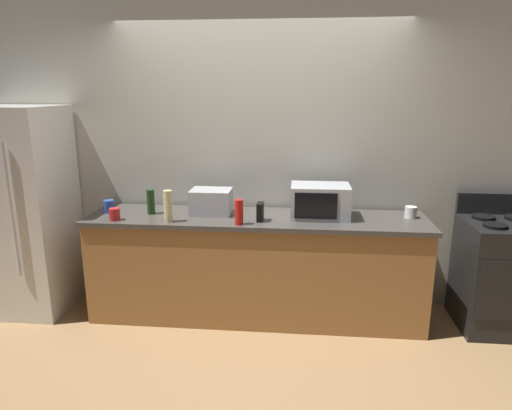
# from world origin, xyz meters

# --- Properties ---
(ground_plane) EXTENTS (8.00, 8.00, 0.00)m
(ground_plane) POSITION_xyz_m (0.00, 0.00, 0.00)
(ground_plane) COLOR #A87F51
(back_wall) EXTENTS (6.40, 0.10, 2.70)m
(back_wall) POSITION_xyz_m (0.00, 0.81, 1.35)
(back_wall) COLOR beige
(back_wall) RESTS_ON ground_plane
(counter_run) EXTENTS (2.84, 0.64, 0.90)m
(counter_run) POSITION_xyz_m (0.00, 0.40, 0.45)
(counter_run) COLOR #9E6B38
(counter_run) RESTS_ON ground_plane
(refrigerator) EXTENTS (0.72, 0.73, 1.80)m
(refrigerator) POSITION_xyz_m (-2.05, 0.40, 0.90)
(refrigerator) COLOR white
(refrigerator) RESTS_ON ground_plane
(stove_range) EXTENTS (0.60, 0.61, 1.08)m
(stove_range) POSITION_xyz_m (2.00, 0.40, 0.46)
(stove_range) COLOR black
(stove_range) RESTS_ON ground_plane
(microwave) EXTENTS (0.48, 0.35, 0.27)m
(microwave) POSITION_xyz_m (0.53, 0.45, 1.04)
(microwave) COLOR #B7BABF
(microwave) RESTS_ON counter_run
(toaster_oven) EXTENTS (0.34, 0.26, 0.21)m
(toaster_oven) POSITION_xyz_m (-0.39, 0.46, 1.01)
(toaster_oven) COLOR #B7BABF
(toaster_oven) RESTS_ON counter_run
(cordless_phone) EXTENTS (0.05, 0.11, 0.15)m
(cordless_phone) POSITION_xyz_m (0.05, 0.28, 0.98)
(cordless_phone) COLOR black
(cordless_phone) RESTS_ON counter_run
(bottle_hot_sauce) EXTENTS (0.07, 0.07, 0.20)m
(bottle_hot_sauce) POSITION_xyz_m (-0.11, 0.16, 1.00)
(bottle_hot_sauce) COLOR red
(bottle_hot_sauce) RESTS_ON counter_run
(bottle_wine) EXTENTS (0.07, 0.07, 0.21)m
(bottle_wine) POSITION_xyz_m (-0.90, 0.40, 1.01)
(bottle_wine) COLOR #1E3F19
(bottle_wine) RESTS_ON counter_run
(bottle_hand_soap) EXTENTS (0.07, 0.07, 0.26)m
(bottle_hand_soap) POSITION_xyz_m (-0.68, 0.18, 1.03)
(bottle_hand_soap) COLOR beige
(bottle_hand_soap) RESTS_ON counter_run
(mug_red) EXTENTS (0.08, 0.08, 0.10)m
(mug_red) POSITION_xyz_m (-1.13, 0.19, 0.95)
(mug_red) COLOR red
(mug_red) RESTS_ON counter_run
(mug_white) EXTENTS (0.10, 0.10, 0.10)m
(mug_white) POSITION_xyz_m (1.28, 0.49, 0.95)
(mug_white) COLOR white
(mug_white) RESTS_ON counter_run
(mug_blue) EXTENTS (0.09, 0.09, 0.11)m
(mug_blue) POSITION_xyz_m (-1.27, 0.41, 0.95)
(mug_blue) COLOR #2D4CB2
(mug_blue) RESTS_ON counter_run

